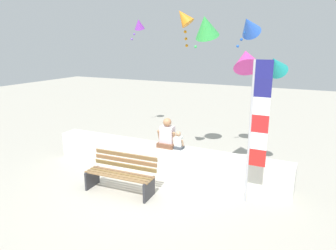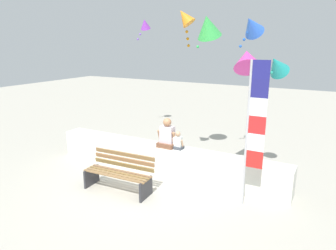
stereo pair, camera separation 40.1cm
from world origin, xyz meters
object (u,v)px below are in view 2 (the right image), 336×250
object	(u,v)px
person_child	(178,142)
kite_purple	(145,24)
kite_orange	(185,18)
park_bench	(119,173)
kite_magenta	(247,59)
kite_blue	(252,26)
person_adult	(167,136)
kite_green	(208,26)
kite_teal	(276,65)
flag_banner	(253,124)

from	to	relation	value
person_child	kite_purple	distance (m)	5.56
kite_orange	park_bench	bearing A→B (deg)	-106.55
kite_magenta	kite_blue	size ratio (longest dim) A/B	1.23
park_bench	person_adult	xyz separation A→B (m)	(0.53, 1.42, 0.64)
park_bench	person_child	xyz separation A→B (m)	(0.84, 1.42, 0.52)
park_bench	kite_blue	size ratio (longest dim) A/B	1.79
kite_green	kite_blue	bearing A→B (deg)	21.05
person_child	kite_orange	distance (m)	3.23
park_bench	person_adult	world-z (taller)	person_adult
person_child	kite_magenta	distance (m)	2.69
park_bench	kite_purple	xyz separation A→B (m)	(-2.29, 4.74, 3.69)
kite_purple	kite_teal	distance (m)	5.98
flag_banner	kite_magenta	size ratio (longest dim) A/B	2.67
flag_banner	kite_purple	size ratio (longest dim) A/B	3.82
kite_blue	kite_green	world-z (taller)	kite_green
park_bench	person_child	size ratio (longest dim) A/B	3.60
kite_orange	kite_green	size ratio (longest dim) A/B	1.05
kite_purple	kite_blue	xyz separation A→B (m)	(4.39, -1.52, -0.22)
kite_magenta	kite_purple	size ratio (longest dim) A/B	1.43
kite_teal	kite_purple	bearing A→B (deg)	154.38
kite_orange	kite_green	bearing A→B (deg)	59.64
kite_orange	flag_banner	bearing A→B (deg)	-31.38
park_bench	person_adult	distance (m)	1.64
person_adult	kite_orange	xyz separation A→B (m)	(0.11, 0.74, 3.01)
kite_magenta	kite_teal	xyz separation A→B (m)	(0.69, 0.00, -0.12)
kite_blue	flag_banner	bearing A→B (deg)	-71.86
kite_orange	kite_blue	bearing A→B (deg)	36.12
kite_orange	kite_purple	distance (m)	3.91
kite_orange	kite_purple	world-z (taller)	kite_orange
person_adult	kite_orange	size ratio (longest dim) A/B	0.76
park_bench	kite_orange	size ratio (longest dim) A/B	1.65
kite_green	kite_orange	bearing A→B (deg)	-120.36
person_adult	kite_teal	xyz separation A→B (m)	(2.48, 0.79, 1.87)
kite_magenta	person_adult	bearing A→B (deg)	-156.14
person_adult	kite_blue	world-z (taller)	kite_blue
person_adult	kite_teal	size ratio (longest dim) A/B	0.72
person_child	kite_orange	xyz separation A→B (m)	(-0.20, 0.74, 3.13)
flag_banner	kite_green	bearing A→B (deg)	132.82
kite_orange	person_child	bearing A→B (deg)	-74.59
park_bench	kite_magenta	size ratio (longest dim) A/B	1.46
person_adult	flag_banner	size ratio (longest dim) A/B	0.25
kite_blue	kite_green	xyz separation A→B (m)	(-1.08, -0.42, -0.01)
kite_magenta	kite_blue	xyz separation A→B (m)	(-0.21, 1.01, 0.84)
kite_magenta	kite_teal	size ratio (longest dim) A/B	1.07
person_adult	kite_blue	xyz separation A→B (m)	(1.57, 1.80, 2.83)
kite_blue	kite_purple	bearing A→B (deg)	160.83
kite_magenta	kite_purple	xyz separation A→B (m)	(-4.59, 2.54, 1.06)
flag_banner	kite_orange	bearing A→B (deg)	148.62
person_adult	flag_banner	world-z (taller)	flag_banner
person_child	kite_blue	bearing A→B (deg)	55.13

